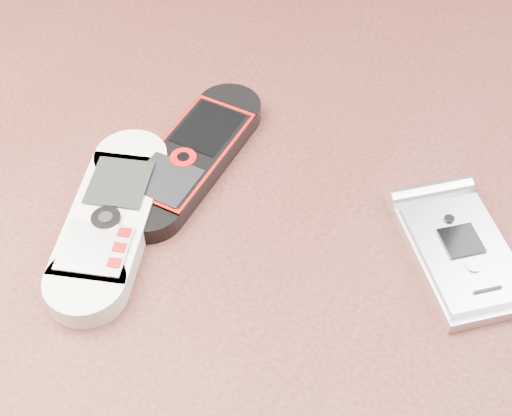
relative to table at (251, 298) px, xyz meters
The scene contains 4 objects.
table is the anchor object (origin of this frame).
nokia_white 0.15m from the table, 144.37° to the right, with size 0.05×0.16×0.02m, color silver.
nokia_black_red 0.13m from the table, 160.17° to the left, with size 0.05×0.16×0.02m, color black.
motorola_razr 0.18m from the table, 13.06° to the left, with size 0.06×0.11×0.02m, color silver.
Camera 1 is at (0.15, -0.27, 1.13)m, focal length 50.00 mm.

